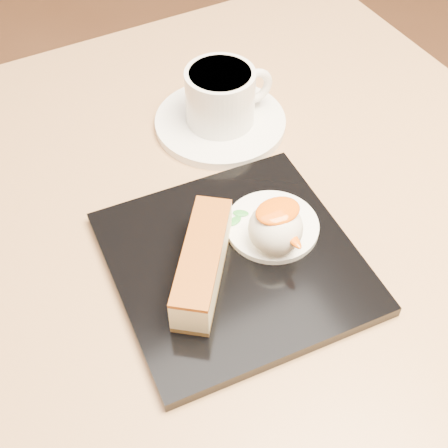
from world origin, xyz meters
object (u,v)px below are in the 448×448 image
dessert_plate (234,262)px  ice_cream_scoop (276,229)px  table (216,333)px  cheesecake (202,263)px  coffee_cup (222,95)px  saucer (220,122)px

dessert_plate → ice_cream_scoop: bearing=-7.1°
table → cheesecake: cheesecake is taller
table → cheesecake: (-0.03, -0.03, 0.19)m
dessert_plate → coffee_cup: coffee_cup is taller
dessert_plate → coffee_cup: 0.21m
table → coffee_cup: 0.27m
coffee_cup → ice_cream_scoop: bearing=-101.2°
ice_cream_scoop → coffee_cup: (0.05, 0.19, 0.01)m
cheesecake → coffee_cup: coffee_cup is taller
dessert_plate → ice_cream_scoop: 0.05m
saucer → coffee_cup: coffee_cup is taller
saucer → coffee_cup: (0.00, -0.00, 0.04)m
ice_cream_scoop → coffee_cup: coffee_cup is taller
ice_cream_scoop → saucer: 0.20m
dessert_plate → saucer: 0.20m
table → dessert_plate: bearing=-77.3°
cheesecake → ice_cream_scoop: size_ratio=2.33×
coffee_cup → cheesecake: bearing=-120.0°
cheesecake → saucer: (0.12, 0.19, -0.03)m
coffee_cup → dessert_plate: bearing=-112.4°
ice_cream_scoop → dessert_plate: bearing=172.9°
ice_cream_scoop → table: bearing=144.9°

